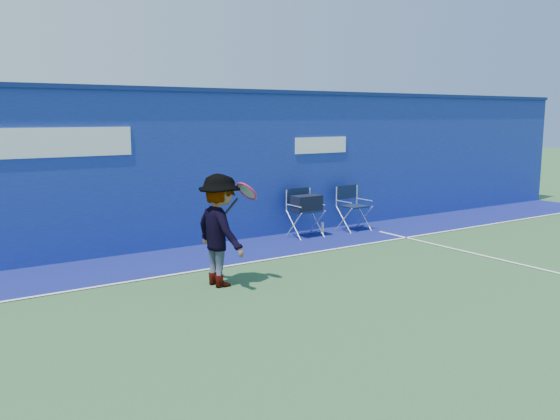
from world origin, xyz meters
TOP-DOWN VIEW (x-y plane):
  - ground at (0.00, 0.00)m, footprint 80.00×80.00m
  - stadium_wall at (-0.00, 5.20)m, footprint 24.00×0.50m
  - out_of_bounds_strip at (0.00, 4.10)m, footprint 24.00×1.80m
  - court_lines at (0.00, 0.60)m, footprint 24.00×12.00m
  - directors_chair_left at (2.83, 4.51)m, footprint 0.61×0.55m
  - directors_chair_right at (4.14, 4.48)m, footprint 0.60×0.54m
  - water_bottle at (3.31, 4.54)m, footprint 0.07×0.07m
  - tennis_player at (-0.39, 2.28)m, footprint 0.90×1.12m

SIDE VIEW (x-z plane):
  - ground at x=0.00m, z-range 0.00..0.00m
  - out_of_bounds_strip at x=0.00m, z-range 0.00..0.01m
  - court_lines at x=0.00m, z-range 0.01..0.01m
  - water_bottle at x=3.31m, z-range 0.00..0.26m
  - directors_chair_right at x=4.14m, z-range -0.19..0.81m
  - directors_chair_left at x=2.83m, z-range -0.08..0.94m
  - tennis_player at x=-0.39m, z-range 0.00..1.70m
  - stadium_wall at x=0.00m, z-range 0.01..3.09m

